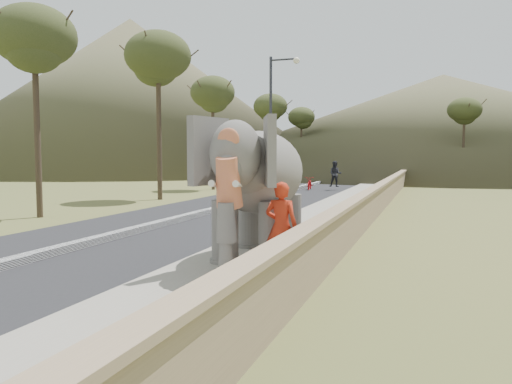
% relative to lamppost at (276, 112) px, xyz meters
% --- Properties ---
extents(ground, '(160.00, 160.00, 0.00)m').
position_rel_lamppost_xyz_m(ground, '(4.69, -18.86, -4.87)').
color(ground, olive).
rests_on(ground, ground).
extents(road, '(7.00, 120.00, 0.03)m').
position_rel_lamppost_xyz_m(road, '(-0.31, -8.86, -4.86)').
color(road, black).
rests_on(road, ground).
extents(median, '(0.35, 120.00, 0.22)m').
position_rel_lamppost_xyz_m(median, '(-0.31, -8.86, -4.76)').
color(median, black).
rests_on(median, ground).
extents(walkway, '(3.00, 120.00, 0.15)m').
position_rel_lamppost_xyz_m(walkway, '(4.69, -8.86, -4.80)').
color(walkway, '#9E9687').
rests_on(walkway, ground).
extents(parapet, '(0.30, 120.00, 1.10)m').
position_rel_lamppost_xyz_m(parapet, '(6.34, -8.86, -4.32)').
color(parapet, tan).
rests_on(parapet, ground).
extents(lamppost, '(1.76, 0.36, 8.00)m').
position_rel_lamppost_xyz_m(lamppost, '(0.00, 0.00, 0.00)').
color(lamppost, '#28282C').
rests_on(lamppost, ground).
extents(signboard, '(0.60, 0.08, 2.40)m').
position_rel_lamppost_xyz_m(signboard, '(0.19, -0.42, -3.23)').
color(signboard, '#2D2D33').
rests_on(signboard, ground).
extents(hill_left, '(60.00, 60.00, 22.00)m').
position_rel_lamppost_xyz_m(hill_left, '(-33.31, 36.14, 6.13)').
color(hill_left, brown).
rests_on(hill_left, ground).
extents(hill_far, '(80.00, 80.00, 14.00)m').
position_rel_lamppost_xyz_m(hill_far, '(9.69, 51.14, 2.13)').
color(hill_far, brown).
rests_on(hill_far, ground).
extents(elephant_and_man, '(2.50, 4.37, 3.06)m').
position_rel_lamppost_xyz_m(elephant_and_man, '(4.71, -16.49, -3.20)').
color(elephant_and_man, slate).
rests_on(elephant_and_man, ground).
extents(motorcyclist, '(2.66, 1.82, 2.02)m').
position_rel_lamppost_xyz_m(motorcyclist, '(1.42, 6.32, -4.07)').
color(motorcyclist, maroon).
rests_on(motorcyclist, ground).
extents(trees, '(48.37, 43.39, 9.35)m').
position_rel_lamppost_xyz_m(trees, '(5.45, 8.49, -0.86)').
color(trees, '#473828').
rests_on(trees, ground).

